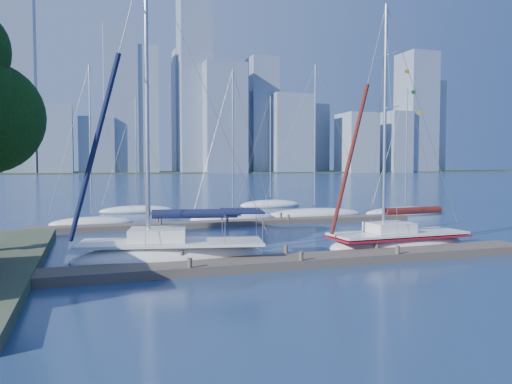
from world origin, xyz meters
name	(u,v)px	position (x,y,z in m)	size (l,w,h in m)	color
ground	(293,265)	(0.00, 0.00, 0.00)	(700.00, 700.00, 0.00)	navy
near_dock	(293,261)	(0.00, 0.00, 0.20)	(26.00, 2.00, 0.40)	brown
far_dock	(237,223)	(2.00, 16.00, 0.18)	(30.00, 1.80, 0.36)	brown
far_shore	(103,173)	(0.00, 320.00, 0.00)	(800.00, 100.00, 1.50)	#38472D
sailboat_navy	(172,240)	(-5.27, 2.15, 1.13)	(9.56, 4.76, 15.00)	white
sailboat_maroon	(398,230)	(7.10, 2.13, 1.08)	(8.38, 3.02, 13.71)	white
bg_boat_0	(92,223)	(-8.73, 18.92, 0.26)	(6.30, 2.36, 12.53)	white
bg_boat_2	(233,218)	(2.43, 18.65, 0.29)	(7.64, 4.25, 12.91)	white
bg_boat_4	(315,214)	(10.19, 19.27, 0.28)	(9.55, 5.37, 13.88)	white
bg_boat_5	(405,212)	(19.44, 18.89, 0.25)	(8.72, 3.71, 12.19)	white
bg_boat_6	(137,210)	(-4.45, 28.98, 0.24)	(7.42, 4.46, 11.63)	white
bg_boat_7	(270,205)	(10.27, 30.90, 0.28)	(7.40, 4.33, 12.71)	white
skyline	(138,115)	(20.11, 290.32, 35.77)	(501.60, 51.31, 122.93)	gray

